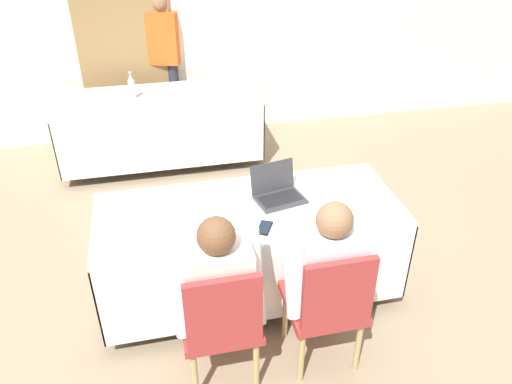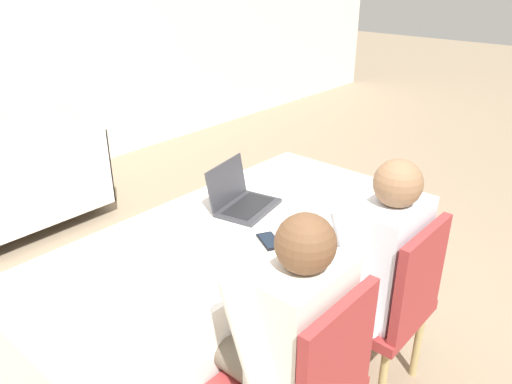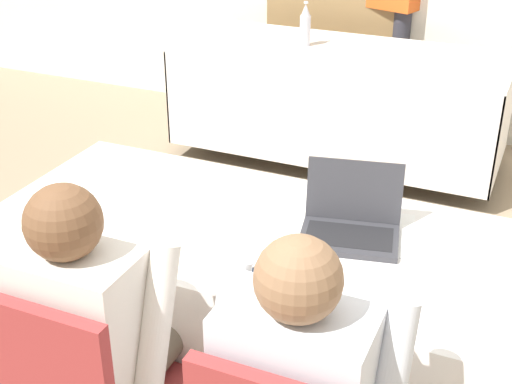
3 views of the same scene
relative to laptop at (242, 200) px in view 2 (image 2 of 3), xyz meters
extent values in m
plane|color=gray|center=(-0.21, -0.08, -0.78)|extent=(24.00, 24.00, 0.00)
cube|color=white|center=(-0.21, -0.08, -0.05)|extent=(2.01, 0.82, 0.02)
cube|color=white|center=(-0.21, -0.48, -0.36)|extent=(2.01, 0.01, 0.60)
cube|color=white|center=(-0.21, 0.33, -0.36)|extent=(2.01, 0.01, 0.60)
cube|color=white|center=(0.78, -0.08, -0.36)|extent=(0.01, 0.82, 0.60)
cylinder|color=#333333|center=(-0.21, -0.08, -0.72)|extent=(0.06, 0.06, 0.11)
cube|color=white|center=(0.31, 2.09, -0.36)|extent=(0.01, 0.82, 0.60)
cube|color=#333338|center=(0.01, -0.04, -0.03)|extent=(0.36, 0.28, 0.02)
cube|color=black|center=(0.01, -0.04, -0.02)|extent=(0.31, 0.21, 0.00)
cube|color=#333338|center=(-0.02, 0.09, 0.08)|extent=(0.32, 0.11, 0.21)
cube|color=black|center=(-0.02, 0.09, 0.08)|extent=(0.29, 0.09, 0.18)
cube|color=black|center=(-0.17, -0.32, -0.04)|extent=(0.14, 0.16, 0.01)
cube|color=#192333|center=(-0.17, -0.32, -0.03)|extent=(0.12, 0.15, 0.00)
cube|color=white|center=(0.09, 0.06, -0.04)|extent=(0.26, 0.33, 0.00)
cylinder|color=tan|center=(-0.35, -0.54, -0.58)|extent=(0.04, 0.04, 0.40)
cube|color=#9E3333|center=(-0.53, -0.92, -0.10)|extent=(0.40, 0.04, 0.45)
cylinder|color=tan|center=(0.27, -0.54, -0.58)|extent=(0.04, 0.04, 0.40)
cylinder|color=tan|center=(-0.08, -0.54, -0.58)|extent=(0.04, 0.04, 0.40)
cylinder|color=tan|center=(0.27, -0.89, -0.58)|extent=(0.04, 0.04, 0.40)
cube|color=#9E3333|center=(0.10, -0.72, -0.35)|extent=(0.44, 0.44, 0.05)
cube|color=#9E3333|center=(0.10, -0.92, -0.10)|extent=(0.40, 0.04, 0.45)
cylinder|color=#665B4C|center=(-0.44, -0.59, -0.26)|extent=(0.13, 0.42, 0.13)
cylinder|color=#665B4C|center=(-0.62, -0.59, -0.26)|extent=(0.13, 0.42, 0.13)
cylinder|color=#665B4C|center=(-0.44, -0.41, -0.55)|extent=(0.10, 0.10, 0.45)
cube|color=silver|center=(-0.53, -0.77, -0.07)|extent=(0.36, 0.22, 0.52)
cylinder|color=silver|center=(-0.32, -0.73, -0.06)|extent=(0.08, 0.26, 0.54)
cylinder|color=silver|center=(-0.74, -0.73, -0.06)|extent=(0.08, 0.26, 0.54)
sphere|color=brown|center=(-0.53, -0.77, 0.28)|extent=(0.20, 0.20, 0.20)
cylinder|color=#665B4C|center=(0.19, -0.59, -0.26)|extent=(0.13, 0.42, 0.13)
cylinder|color=#665B4C|center=(0.01, -0.59, -0.26)|extent=(0.13, 0.42, 0.13)
cylinder|color=#665B4C|center=(0.19, -0.41, -0.55)|extent=(0.10, 0.10, 0.45)
cylinder|color=#665B4C|center=(0.01, -0.41, -0.55)|extent=(0.10, 0.10, 0.45)
cube|color=silver|center=(0.10, -0.77, -0.07)|extent=(0.36, 0.22, 0.52)
cylinder|color=silver|center=(0.31, -0.73, -0.06)|extent=(0.08, 0.26, 0.54)
cylinder|color=silver|center=(-0.11, -0.73, -0.06)|extent=(0.08, 0.26, 0.54)
sphere|color=#8C6647|center=(0.10, -0.77, 0.28)|extent=(0.20, 0.20, 0.20)
camera|label=1|loc=(-0.77, -2.75, 1.77)|focal=35.00mm
camera|label=2|loc=(-1.64, -1.54, 1.09)|focal=35.00mm
camera|label=3|loc=(0.53, -1.98, 1.16)|focal=50.00mm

